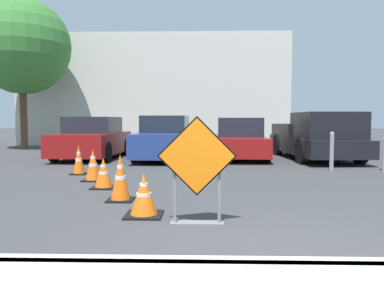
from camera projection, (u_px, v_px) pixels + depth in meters
ground_plane at (224, 159)px, 13.29m from camera, size 96.00×96.00×0.00m
curb_lip at (291, 268)px, 3.31m from camera, size 25.83×0.20×0.14m
road_closed_sign at (197, 166)px, 4.89m from camera, size 1.05×0.20×1.43m
traffic_cone_nearest at (144, 195)px, 5.37m from camera, size 0.53×0.53×0.62m
traffic_cone_second at (120, 178)px, 6.38m from camera, size 0.44×0.44×0.80m
traffic_cone_third at (103, 174)px, 7.56m from camera, size 0.47×0.47×0.61m
traffic_cone_fourth at (93, 165)px, 8.47m from camera, size 0.46×0.46×0.72m
traffic_cone_fifth at (79, 160)px, 9.48m from camera, size 0.39×0.39×0.74m
parked_car_nearest at (93, 139)px, 13.50m from camera, size 2.02×4.24×1.49m
parked_car_second at (166, 139)px, 13.37m from camera, size 1.93×4.68×1.53m
parked_car_third at (239, 140)px, 13.44m from camera, size 1.90×4.18×1.45m
pickup_truck at (318, 138)px, 12.89m from camera, size 2.28×5.14×1.63m
bollard_nearest at (332, 150)px, 10.09m from camera, size 0.12×0.12×1.07m
bollard_second at (384, 153)px, 10.05m from camera, size 0.12×0.12×0.92m
building_facade_backdrop at (157, 93)px, 22.12m from camera, size 14.63×5.00×5.98m
street_tree_behind_lot at (22, 46)px, 17.30m from camera, size 4.43×4.43×7.01m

